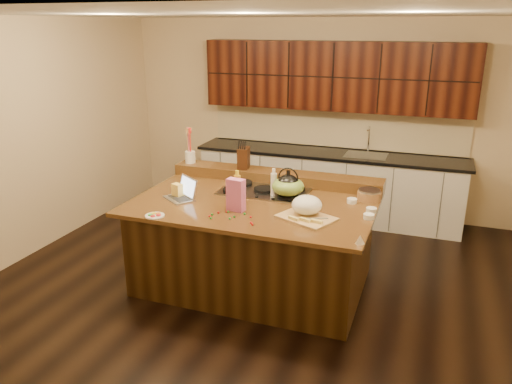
% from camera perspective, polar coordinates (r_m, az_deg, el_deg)
% --- Properties ---
extents(room, '(5.52, 5.02, 2.72)m').
position_cam_1_polar(room, '(4.89, -0.20, 3.71)').
color(room, black).
rests_on(room, ground).
extents(island, '(2.40, 1.60, 0.92)m').
position_cam_1_polar(island, '(5.19, -0.19, -5.78)').
color(island, black).
rests_on(island, ground).
extents(back_ledge, '(2.40, 0.30, 0.12)m').
position_cam_1_polar(back_ledge, '(5.63, 2.26, 1.80)').
color(back_ledge, black).
rests_on(back_ledge, island).
extents(cooktop, '(0.92, 0.52, 0.05)m').
position_cam_1_polar(cooktop, '(5.28, 0.93, 0.15)').
color(cooktop, gray).
rests_on(cooktop, island).
extents(back_counter, '(3.70, 0.66, 2.40)m').
position_cam_1_polar(back_counter, '(6.98, 8.48, 4.97)').
color(back_counter, silver).
rests_on(back_counter, ground).
extents(kettle, '(0.25, 0.25, 0.21)m').
position_cam_1_polar(kettle, '(5.03, 3.68, 0.82)').
color(kettle, black).
rests_on(kettle, cooktop).
extents(green_bowl, '(0.36, 0.36, 0.18)m').
position_cam_1_polar(green_bowl, '(5.04, 3.68, 0.63)').
color(green_bowl, olive).
rests_on(green_bowl, cooktop).
extents(laptop, '(0.40, 0.38, 0.22)m').
position_cam_1_polar(laptop, '(5.13, -8.34, -0.12)').
color(laptop, '#B7B7BC').
rests_on(laptop, island).
extents(oil_bottle, '(0.08, 0.08, 0.27)m').
position_cam_1_polar(oil_bottle, '(4.97, -2.15, 0.41)').
color(oil_bottle, gold).
rests_on(oil_bottle, island).
extents(vinegar_bottle, '(0.08, 0.08, 0.25)m').
position_cam_1_polar(vinegar_bottle, '(5.11, 2.03, 0.81)').
color(vinegar_bottle, silver).
rests_on(vinegar_bottle, island).
extents(wooden_tray, '(0.59, 0.52, 0.20)m').
position_cam_1_polar(wooden_tray, '(4.61, 5.82, -1.81)').
color(wooden_tray, tan).
rests_on(wooden_tray, island).
extents(ramekin_a, '(0.12, 0.12, 0.04)m').
position_cam_1_polar(ramekin_a, '(4.68, 12.77, -2.74)').
color(ramekin_a, white).
rests_on(ramekin_a, island).
extents(ramekin_b, '(0.13, 0.13, 0.04)m').
position_cam_1_polar(ramekin_b, '(4.84, 13.04, -2.03)').
color(ramekin_b, white).
rests_on(ramekin_b, island).
extents(ramekin_c, '(0.10, 0.10, 0.04)m').
position_cam_1_polar(ramekin_c, '(5.05, 10.90, -0.98)').
color(ramekin_c, white).
rests_on(ramekin_c, island).
extents(strainer_bowl, '(0.31, 0.31, 0.09)m').
position_cam_1_polar(strainer_bowl, '(5.16, 12.81, -0.41)').
color(strainer_bowl, '#996B3F').
rests_on(strainer_bowl, island).
extents(kitchen_timer, '(0.10, 0.10, 0.07)m').
position_cam_1_polar(kitchen_timer, '(4.15, 11.80, -5.31)').
color(kitchen_timer, silver).
rests_on(kitchen_timer, island).
extents(pink_bag, '(0.18, 0.11, 0.31)m').
position_cam_1_polar(pink_bag, '(4.72, -2.31, -0.33)').
color(pink_bag, '#D262A4').
rests_on(pink_bag, island).
extents(candy_plate, '(0.19, 0.19, 0.01)m').
position_cam_1_polar(candy_plate, '(4.72, -11.49, -2.67)').
color(candy_plate, white).
rests_on(candy_plate, island).
extents(package_box, '(0.12, 0.10, 0.14)m').
position_cam_1_polar(package_box, '(5.17, -8.98, 0.16)').
color(package_box, '#F5CD56').
rests_on(package_box, island).
extents(utensil_crock, '(0.13, 0.13, 0.14)m').
position_cam_1_polar(utensil_crock, '(5.99, -7.53, 3.99)').
color(utensil_crock, white).
rests_on(utensil_crock, back_ledge).
extents(knife_block, '(0.15, 0.21, 0.24)m').
position_cam_1_polar(knife_block, '(5.70, -1.42, 3.90)').
color(knife_block, black).
rests_on(knife_block, back_ledge).
extents(gumdrop_0, '(0.02, 0.02, 0.02)m').
position_cam_1_polar(gumdrop_0, '(4.72, -3.37, -2.26)').
color(gumdrop_0, red).
rests_on(gumdrop_0, island).
extents(gumdrop_1, '(0.02, 0.02, 0.02)m').
position_cam_1_polar(gumdrop_1, '(4.55, -3.02, -3.05)').
color(gumdrop_1, '#198C26').
rests_on(gumdrop_1, island).
extents(gumdrop_2, '(0.02, 0.02, 0.02)m').
position_cam_1_polar(gumdrop_2, '(4.41, -0.43, -3.74)').
color(gumdrop_2, red).
rests_on(gumdrop_2, island).
extents(gumdrop_3, '(0.02, 0.02, 0.02)m').
position_cam_1_polar(gumdrop_3, '(4.66, -5.05, -2.57)').
color(gumdrop_3, '#198C26').
rests_on(gumdrop_3, island).
extents(gumdrop_4, '(0.02, 0.02, 0.02)m').
position_cam_1_polar(gumdrop_4, '(4.58, -0.62, -2.88)').
color(gumdrop_4, red).
rests_on(gumdrop_4, island).
extents(gumdrop_5, '(0.02, 0.02, 0.02)m').
position_cam_1_polar(gumdrop_5, '(4.59, -2.51, -2.85)').
color(gumdrop_5, '#198C26').
rests_on(gumdrop_5, island).
extents(gumdrop_6, '(0.02, 0.02, 0.02)m').
position_cam_1_polar(gumdrop_6, '(4.70, -4.32, -2.35)').
color(gumdrop_6, red).
rests_on(gumdrop_6, island).
extents(gumdrop_7, '(0.02, 0.02, 0.02)m').
position_cam_1_polar(gumdrop_7, '(4.58, -5.20, -2.98)').
color(gumdrop_7, '#198C26').
rests_on(gumdrop_7, island).
extents(gumdrop_8, '(0.02, 0.02, 0.02)m').
position_cam_1_polar(gumdrop_8, '(4.45, -0.57, -3.54)').
color(gumdrop_8, red).
rests_on(gumdrop_8, island).
extents(gumdrop_9, '(0.02, 0.02, 0.02)m').
position_cam_1_polar(gumdrop_9, '(4.72, -3.23, -2.26)').
color(gumdrop_9, '#198C26').
rests_on(gumdrop_9, island).
extents(gumdrop_10, '(0.02, 0.02, 0.02)m').
position_cam_1_polar(gumdrop_10, '(4.62, -5.32, -2.77)').
color(gumdrop_10, red).
rests_on(gumdrop_10, island).
extents(gumdrop_11, '(0.02, 0.02, 0.02)m').
position_cam_1_polar(gumdrop_11, '(4.66, -1.32, -2.50)').
color(gumdrop_11, '#198C26').
rests_on(gumdrop_11, island).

